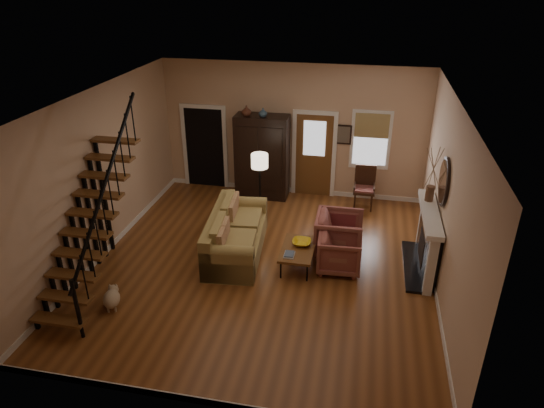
% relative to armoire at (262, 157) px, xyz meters
% --- Properties ---
extents(room, '(7.00, 7.33, 3.30)m').
position_rel_armoire_xyz_m(room, '(0.29, -1.39, 0.46)').
color(room, brown).
rests_on(room, ground).
extents(staircase, '(0.94, 2.80, 3.20)m').
position_rel_armoire_xyz_m(staircase, '(-2.08, -4.45, 0.55)').
color(staircase, brown).
rests_on(staircase, ground).
extents(fireplace, '(0.33, 1.95, 2.30)m').
position_rel_armoire_xyz_m(fireplace, '(3.83, -2.65, -0.31)').
color(fireplace, black).
rests_on(fireplace, ground).
extents(armoire, '(1.30, 0.60, 2.10)m').
position_rel_armoire_xyz_m(armoire, '(0.00, 0.00, 0.00)').
color(armoire, black).
rests_on(armoire, ground).
extents(vase_a, '(0.24, 0.24, 0.25)m').
position_rel_armoire_xyz_m(vase_a, '(-0.35, -0.10, 1.17)').
color(vase_a, '#4C2619').
rests_on(vase_a, armoire).
extents(vase_b, '(0.20, 0.20, 0.21)m').
position_rel_armoire_xyz_m(vase_b, '(0.05, -0.10, 1.16)').
color(vase_b, '#334C60').
rests_on(vase_b, armoire).
extents(sofa, '(1.23, 2.42, 0.87)m').
position_rel_armoire_xyz_m(sofa, '(0.07, -2.80, -0.62)').
color(sofa, olive).
rests_on(sofa, ground).
extents(coffee_table, '(0.63, 1.07, 0.41)m').
position_rel_armoire_xyz_m(coffee_table, '(1.38, -3.07, -0.84)').
color(coffee_table, brown).
rests_on(coffee_table, ground).
extents(bowl, '(0.37, 0.37, 0.09)m').
position_rel_armoire_xyz_m(bowl, '(1.43, -2.92, -0.59)').
color(bowl, yellow).
rests_on(bowl, coffee_table).
extents(books, '(0.20, 0.27, 0.05)m').
position_rel_armoire_xyz_m(books, '(1.26, -3.37, -0.61)').
color(books, beige).
rests_on(books, coffee_table).
extents(armchair_left, '(0.87, 0.85, 0.75)m').
position_rel_armoire_xyz_m(armchair_left, '(2.17, -3.01, -0.67)').
color(armchair_left, maroon).
rests_on(armchair_left, ground).
extents(armchair_right, '(0.95, 0.93, 0.86)m').
position_rel_armoire_xyz_m(armchair_right, '(2.12, -2.42, -0.62)').
color(armchair_right, maroon).
rests_on(armchair_right, ground).
extents(floor_lamp, '(0.43, 0.43, 1.63)m').
position_rel_armoire_xyz_m(floor_lamp, '(0.24, -1.36, -0.23)').
color(floor_lamp, black).
rests_on(floor_lamp, ground).
extents(side_chair, '(0.54, 0.54, 1.02)m').
position_rel_armoire_xyz_m(side_chair, '(2.55, -0.20, -0.54)').
color(side_chair, '#331C10').
rests_on(side_chair, ground).
extents(dog, '(0.42, 0.54, 0.34)m').
position_rel_armoire_xyz_m(dog, '(-1.55, -4.99, -0.88)').
color(dog, tan).
rests_on(dog, ground).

